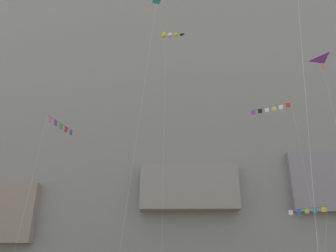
{
  "coord_description": "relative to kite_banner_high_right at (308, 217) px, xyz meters",
  "views": [
    {
      "loc": [
        -2.4,
        -6.3,
        2.57
      ],
      "look_at": [
        -2.81,
        25.52,
        16.37
      ],
      "focal_mm": 36.78,
      "sensor_mm": 36.0,
      "label": 1
    }
  ],
  "objects": [
    {
      "name": "cliff_face",
      "position": [
        -8.28,
        33.86,
        23.34
      ],
      "size": [
        180.0,
        26.58,
        60.23
      ],
      "color": "gray",
      "rests_on": "ground"
    },
    {
      "name": "kite_banner_high_right",
      "position": [
        0.0,
        0.0,
        0.0
      ],
      "size": [
        2.68,
        3.16,
        7.46
      ],
      "color": "black",
      "rests_on": "ground"
    },
    {
      "name": "kite_windsock_low_left",
      "position": [
        -10.98,
        9.22,
        24.96
      ],
      "size": [
        3.17,
        3.04,
        32.3
      ],
      "color": "yellow",
      "rests_on": "ground"
    },
    {
      "name": "kite_banner_mid_right",
      "position": [
        -22.67,
        5.72,
        9.97
      ],
      "size": [
        1.49,
        8.03,
        17.55
      ],
      "color": "black",
      "rests_on": "ground"
    },
    {
      "name": "kite_delta_near_cliff",
      "position": [
        6.9,
        5.96,
        17.29
      ],
      "size": [
        3.04,
        5.1,
        24.67
      ],
      "color": "purple",
      "rests_on": "ground"
    },
    {
      "name": "kite_banner_mid_center",
      "position": [
        2.41,
        12.93,
        15.25
      ],
      "size": [
        4.85,
        5.61,
        22.99
      ],
      "color": "black",
      "rests_on": "ground"
    }
  ]
}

